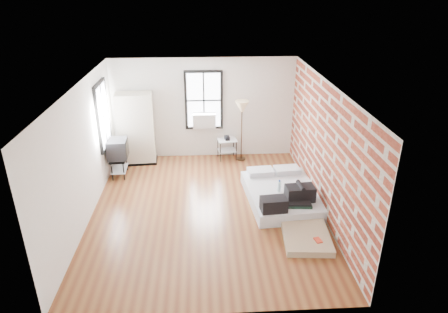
{
  "coord_description": "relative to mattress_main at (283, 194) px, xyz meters",
  "views": [
    {
      "loc": [
        -0.06,
        -7.59,
        4.7
      ],
      "look_at": [
        0.4,
        0.3,
        1.15
      ],
      "focal_mm": 32.0,
      "sensor_mm": 36.0,
      "label": 1
    }
  ],
  "objects": [
    {
      "name": "wardrobe",
      "position": [
        -3.59,
        2.35,
        0.79
      ],
      "size": [
        1.03,
        0.63,
        1.96
      ],
      "rotation": [
        0.0,
        0.0,
        0.07
      ],
      "color": "black",
      "rests_on": "ground"
    },
    {
      "name": "mattress_bare",
      "position": [
        0.19,
        -1.09,
        -0.08
      ],
      "size": [
        1.02,
        1.75,
        0.36
      ],
      "rotation": [
        0.0,
        0.0,
        -0.08
      ],
      "color": "tan",
      "rests_on": "ground"
    },
    {
      "name": "tv_stand",
      "position": [
        -3.96,
        1.54,
        0.52
      ],
      "size": [
        0.52,
        0.72,
        0.99
      ],
      "rotation": [
        0.0,
        0.0,
        0.04
      ],
      "color": "black",
      "rests_on": "ground"
    },
    {
      "name": "mattress_main",
      "position": [
        0.0,
        0.0,
        0.0
      ],
      "size": [
        1.74,
        2.25,
        0.68
      ],
      "rotation": [
        0.0,
        0.0,
        0.09
      ],
      "color": "white",
      "rests_on": "ground"
    },
    {
      "name": "floor_lamp",
      "position": [
        -0.73,
        2.35,
        1.27
      ],
      "size": [
        0.36,
        0.36,
        1.7
      ],
      "color": "#301D10",
      "rests_on": "ground"
    },
    {
      "name": "room_shell",
      "position": [
        -1.52,
        0.07,
        1.55
      ],
      "size": [
        5.02,
        6.02,
        2.8
      ],
      "color": "silver",
      "rests_on": "ground"
    },
    {
      "name": "ground",
      "position": [
        -1.75,
        -0.3,
        -0.19
      ],
      "size": [
        6.0,
        6.0,
        0.0
      ],
      "primitive_type": "plane",
      "color": "#5D2D18",
      "rests_on": "ground"
    },
    {
      "name": "side_table",
      "position": [
        -1.12,
        2.42,
        0.27
      ],
      "size": [
        0.57,
        0.48,
        0.68
      ],
      "rotation": [
        0.0,
        0.0,
        0.15
      ],
      "color": "black",
      "rests_on": "ground"
    }
  ]
}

